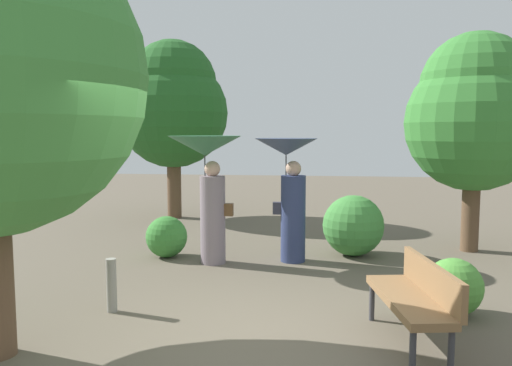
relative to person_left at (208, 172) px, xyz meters
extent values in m
plane|color=brown|center=(0.72, -3.22, -1.48)|extent=(40.00, 40.00, 0.00)
cylinder|color=gray|center=(0.08, 0.00, -0.77)|extent=(0.41, 0.41, 1.42)
sphere|color=tan|center=(0.08, 0.00, 0.05)|extent=(0.25, 0.25, 0.25)
cylinder|color=#333338|center=(-0.05, 0.00, -0.15)|extent=(0.02, 0.02, 0.82)
cone|color=#33724C|center=(-0.05, 0.00, 0.42)|extent=(1.18, 1.18, 0.31)
cube|color=brown|center=(0.34, 0.00, -0.61)|extent=(0.14, 0.10, 0.20)
cylinder|color=navy|center=(1.36, 0.28, -0.78)|extent=(0.40, 0.40, 1.41)
sphere|color=tan|center=(1.36, 0.28, 0.04)|extent=(0.25, 0.25, 0.25)
cylinder|color=#333338|center=(1.23, 0.28, -0.15)|extent=(0.02, 0.02, 0.82)
cone|color=#38476B|center=(1.23, 0.28, 0.40)|extent=(1.02, 1.02, 0.27)
cube|color=#333342|center=(1.09, 0.28, -0.61)|extent=(0.14, 0.10, 0.20)
cylinder|color=#38383D|center=(2.39, -2.29, -1.26)|extent=(0.06, 0.06, 0.44)
cylinder|color=#38383D|center=(2.72, -2.23, -1.26)|extent=(0.06, 0.06, 0.44)
cylinder|color=#38383D|center=(2.61, -3.61, -1.26)|extent=(0.06, 0.06, 0.44)
cylinder|color=#38383D|center=(2.94, -3.55, -1.26)|extent=(0.06, 0.06, 0.44)
cube|color=olive|center=(2.67, -2.92, -1.02)|extent=(0.68, 1.55, 0.08)
cube|color=olive|center=(2.90, -2.88, -0.83)|extent=(0.31, 1.49, 0.35)
cylinder|color=brown|center=(4.45, 1.41, 0.04)|extent=(0.30, 0.30, 3.04)
sphere|color=#387F33|center=(4.45, 1.41, 0.79)|extent=(2.39, 2.39, 2.39)
sphere|color=#387F33|center=(4.45, 1.41, 1.40)|extent=(1.91, 1.91, 1.91)
cylinder|color=brown|center=(-1.79, 4.24, 0.23)|extent=(0.34, 0.34, 3.44)
sphere|color=#235B23|center=(-1.79, 4.24, 1.09)|extent=(2.67, 2.67, 2.67)
sphere|color=#235B23|center=(-1.79, 4.24, 1.78)|extent=(2.14, 2.14, 2.14)
sphere|color=#4C9338|center=(3.34, -2.00, -1.15)|extent=(0.67, 0.67, 0.67)
sphere|color=#387F33|center=(-0.79, 0.28, -1.13)|extent=(0.70, 0.70, 0.70)
sphere|color=#428C3D|center=(2.36, 0.79, -0.96)|extent=(1.04, 1.04, 1.04)
cylinder|color=gray|center=(-0.64, -2.39, -1.16)|extent=(0.12, 0.12, 0.64)
camera|label=1|loc=(1.80, -8.06, 0.64)|focal=36.21mm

